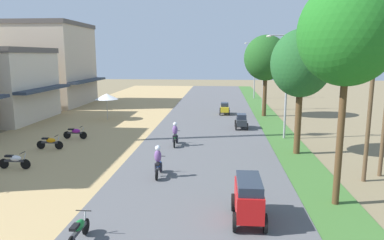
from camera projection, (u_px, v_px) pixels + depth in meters
shophouse_far at (51, 64)px, 44.31m from camera, size 9.26×10.01×10.10m
parked_motorbike_fifth at (15, 160)px, 19.50m from camera, size 1.80×0.54×0.94m
parked_motorbike_sixth at (50, 142)px, 23.60m from camera, size 1.80×0.54×0.94m
parked_motorbike_seventh at (75, 132)px, 26.51m from camera, size 1.80×0.54×0.94m
vendor_umbrella at (107, 96)px, 34.16m from camera, size 2.20×2.20×2.52m
median_tree_nearest at (348, 34)px, 13.76m from camera, size 3.85×3.85×9.06m
median_tree_second at (301, 64)px, 21.70m from camera, size 3.68×3.68×7.72m
median_tree_third at (266, 58)px, 35.61m from camera, size 4.35×4.35×8.13m
streetlamp_near at (287, 79)px, 26.03m from camera, size 3.16×0.20×7.69m
streetlamp_mid at (264, 73)px, 40.18m from camera, size 3.16×0.20×7.07m
streetlamp_far at (255, 66)px, 50.87m from camera, size 3.16×0.20×8.00m
utility_pole_far at (372, 83)px, 16.98m from camera, size 1.80×0.20×9.40m
car_van_red at (248, 197)px, 13.24m from camera, size 1.19×2.41×1.67m
car_hatchback_charcoal at (241, 121)px, 30.18m from camera, size 1.04×2.00×1.23m
car_hatchback_yellow at (225, 108)px, 37.39m from camera, size 1.04×2.00×1.23m
motorbike_ahead_second at (79, 229)px, 11.74m from camera, size 0.54×1.80×0.94m
motorbike_ahead_third at (158, 162)px, 18.16m from camera, size 0.54×1.80×1.66m
motorbike_ahead_fourth at (175, 135)px, 24.41m from camera, size 0.54×1.80×1.66m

